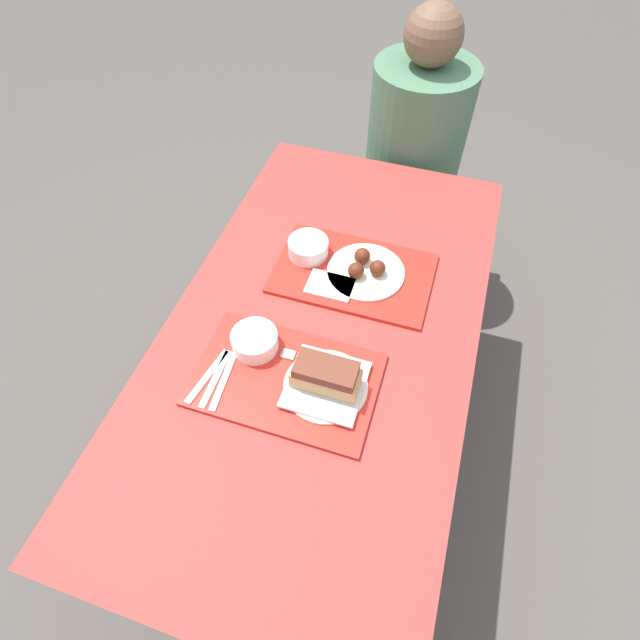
# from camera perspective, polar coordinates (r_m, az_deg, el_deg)

# --- Properties ---
(ground_plane) EXTENTS (12.00, 12.00, 0.00)m
(ground_plane) POSITION_cam_1_polar(r_m,az_deg,el_deg) (2.00, 0.19, -13.29)
(ground_plane) COLOR #4C4742
(picnic_table) EXTENTS (0.83, 1.54, 0.74)m
(picnic_table) POSITION_cam_1_polar(r_m,az_deg,el_deg) (1.44, 0.26, -2.93)
(picnic_table) COLOR maroon
(picnic_table) RESTS_ON ground_plane
(picnic_bench_far) EXTENTS (0.78, 0.28, 0.47)m
(picnic_bench_far) POSITION_cam_1_polar(r_m,az_deg,el_deg) (2.29, 7.95, 13.28)
(picnic_bench_far) COLOR maroon
(picnic_bench_far) RESTS_ON ground_plane
(tray_near) EXTENTS (0.46, 0.29, 0.01)m
(tray_near) POSITION_cam_1_polar(r_m,az_deg,el_deg) (1.26, -3.93, -6.78)
(tray_near) COLOR red
(tray_near) RESTS_ON picnic_table
(tray_far) EXTENTS (0.46, 0.29, 0.01)m
(tray_far) POSITION_cam_1_polar(r_m,az_deg,el_deg) (1.48, 3.82, 5.37)
(tray_far) COLOR red
(tray_far) RESTS_ON picnic_table
(bowl_coleslaw_near) EXTENTS (0.12, 0.12, 0.05)m
(bowl_coleslaw_near) POSITION_cam_1_polar(r_m,az_deg,el_deg) (1.29, -7.47, -2.32)
(bowl_coleslaw_near) COLOR white
(bowl_coleslaw_near) RESTS_ON tray_near
(brisket_sandwich_plate) EXTENTS (0.21, 0.21, 0.09)m
(brisket_sandwich_plate) POSITION_cam_1_polar(r_m,az_deg,el_deg) (1.21, 0.67, -6.81)
(brisket_sandwich_plate) COLOR beige
(brisket_sandwich_plate) RESTS_ON tray_near
(plastic_fork_near) EXTENTS (0.02, 0.17, 0.00)m
(plastic_fork_near) POSITION_cam_1_polar(r_m,az_deg,el_deg) (1.28, -11.86, -6.55)
(plastic_fork_near) COLOR white
(plastic_fork_near) RESTS_ON tray_near
(plastic_knife_near) EXTENTS (0.03, 0.17, 0.00)m
(plastic_knife_near) POSITION_cam_1_polar(r_m,az_deg,el_deg) (1.27, -10.96, -6.84)
(plastic_knife_near) COLOR white
(plastic_knife_near) RESTS_ON tray_near
(plastic_spoon_near) EXTENTS (0.04, 0.17, 0.00)m
(plastic_spoon_near) POSITION_cam_1_polar(r_m,az_deg,el_deg) (1.28, -12.74, -6.27)
(plastic_spoon_near) COLOR white
(plastic_spoon_near) RESTS_ON tray_near
(condiment_packet) EXTENTS (0.04, 0.03, 0.01)m
(condiment_packet) POSITION_cam_1_polar(r_m,az_deg,el_deg) (1.29, -3.65, -3.95)
(condiment_packet) COLOR #A59E93
(condiment_packet) RESTS_ON tray_near
(bowl_coleslaw_far) EXTENTS (0.12, 0.12, 0.05)m
(bowl_coleslaw_far) POSITION_cam_1_polar(r_m,az_deg,el_deg) (1.50, -1.35, 8.35)
(bowl_coleslaw_far) COLOR white
(bowl_coleslaw_far) RESTS_ON tray_far
(wings_plate_far) EXTENTS (0.23, 0.23, 0.06)m
(wings_plate_far) POSITION_cam_1_polar(r_m,az_deg,el_deg) (1.46, 5.22, 5.87)
(wings_plate_far) COLOR beige
(wings_plate_far) RESTS_ON tray_far
(napkin_far) EXTENTS (0.13, 0.09, 0.01)m
(napkin_far) POSITION_cam_1_polar(r_m,az_deg,el_deg) (1.43, 1.17, 3.95)
(napkin_far) COLOR white
(napkin_far) RESTS_ON tray_far
(person_seated_across) EXTENTS (0.38, 0.38, 0.73)m
(person_seated_across) POSITION_cam_1_polar(r_m,az_deg,el_deg) (2.07, 11.13, 20.87)
(person_seated_across) COLOR #477051
(person_seated_across) RESTS_ON picnic_bench_far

